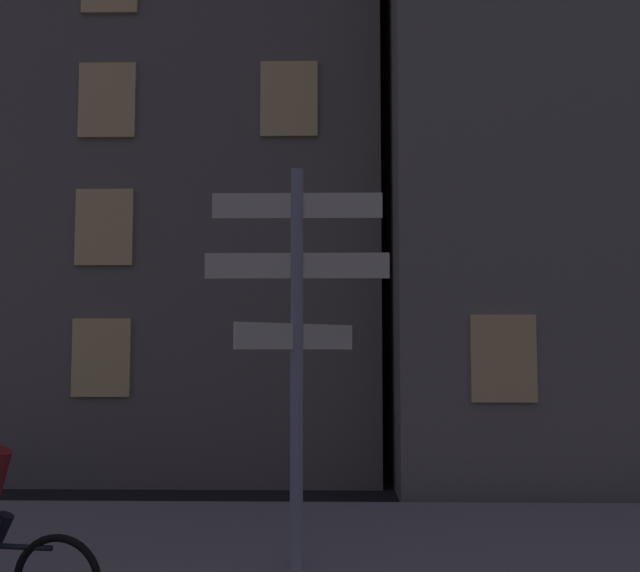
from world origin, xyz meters
TOP-DOWN VIEW (x-y plane):
  - sidewalk_kerb at (0.00, 7.42)m, footprint 40.00×3.47m
  - signpost at (0.36, 6.05)m, footprint 1.73×1.05m
  - building_left_block at (-4.33, 14.45)m, footprint 11.51×7.41m

SIDE VIEW (x-z plane):
  - sidewalk_kerb at x=0.00m, z-range 0.00..0.14m
  - signpost at x=0.36m, z-range 0.50..4.18m
  - building_left_block at x=-4.33m, z-range 0.00..13.13m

